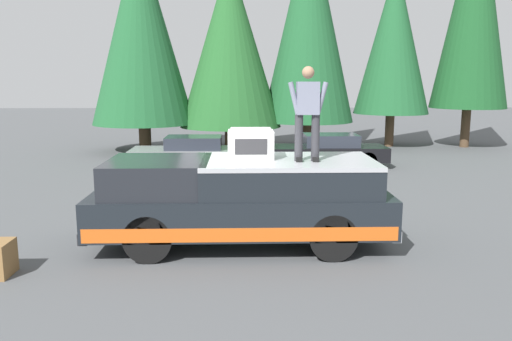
{
  "coord_description": "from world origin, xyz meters",
  "views": [
    {
      "loc": [
        -9.84,
        -0.57,
        3.14
      ],
      "look_at": [
        0.05,
        -0.86,
        1.35
      ],
      "focal_mm": 36.08,
      "sensor_mm": 36.0,
      "label": 1
    }
  ],
  "objects": [
    {
      "name": "parked_car_black",
      "position": [
        8.29,
        -3.69,
        0.58
      ],
      "size": [
        1.64,
        4.1,
        1.16
      ],
      "color": "black",
      "rests_on": "ground"
    },
    {
      "name": "conifer_right",
      "position": [
        12.42,
        3.59,
        5.12
      ],
      "size": [
        4.32,
        4.32,
        9.06
      ],
      "color": "#4C3826",
      "rests_on": "ground"
    },
    {
      "name": "parked_car_grey",
      "position": [
        7.75,
        1.14,
        0.58
      ],
      "size": [
        1.64,
        4.1,
        1.16
      ],
      "color": "gray",
      "rests_on": "ground"
    },
    {
      "name": "pickup_truck",
      "position": [
        -0.45,
        -0.56,
        0.87
      ],
      "size": [
        2.01,
        5.54,
        1.65
      ],
      "color": "black",
      "rests_on": "ground"
    },
    {
      "name": "conifer_center_left",
      "position": [
        13.3,
        -3.55,
        5.6
      ],
      "size": [
        4.06,
        4.06,
        10.02
      ],
      "color": "#4C3826",
      "rests_on": "ground"
    },
    {
      "name": "compressor_unit",
      "position": [
        -0.31,
        -0.75,
        1.93
      ],
      "size": [
        0.65,
        0.84,
        0.56
      ],
      "color": "white",
      "rests_on": "pickup_truck"
    },
    {
      "name": "person_on_truck_bed",
      "position": [
        -0.65,
        -1.76,
        2.55
      ],
      "size": [
        0.29,
        0.72,
        1.69
      ],
      "color": "#333338",
      "rests_on": "pickup_truck"
    },
    {
      "name": "ground_plane",
      "position": [
        0.0,
        0.0,
        0.0
      ],
      "size": [
        90.0,
        90.0,
        0.0
      ],
      "primitive_type": "plane",
      "color": "#4C4F51"
    },
    {
      "name": "conifer_left",
      "position": [
        13.73,
        -7.44,
        4.85
      ],
      "size": [
        3.38,
        3.38,
        8.21
      ],
      "color": "#4C3826",
      "rests_on": "ground"
    },
    {
      "name": "conifer_center_right",
      "position": [
        12.74,
        -0.11,
        4.57
      ],
      "size": [
        4.4,
        4.4,
        8.14
      ],
      "color": "#4C3826",
      "rests_on": "ground"
    },
    {
      "name": "conifer_far_left",
      "position": [
        13.35,
        -10.83,
        6.38
      ],
      "size": [
        3.35,
        3.35,
        11.01
      ],
      "color": "#4C3826",
      "rests_on": "ground"
    }
  ]
}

